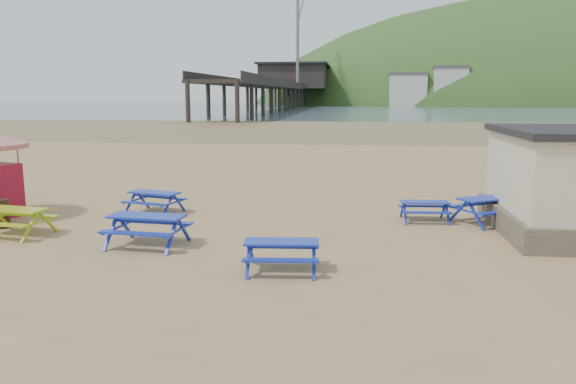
# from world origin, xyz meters

# --- Properties ---
(ground) EXTENTS (400.00, 400.00, 0.00)m
(ground) POSITION_xyz_m (0.00, 0.00, 0.00)
(ground) COLOR tan
(ground) RESTS_ON ground
(wet_sand) EXTENTS (400.00, 400.00, 0.00)m
(wet_sand) POSITION_xyz_m (0.00, 55.00, 0.00)
(wet_sand) COLOR olive
(wet_sand) RESTS_ON ground
(sea) EXTENTS (400.00, 400.00, 0.00)m
(sea) POSITION_xyz_m (0.00, 170.00, 0.01)
(sea) COLOR #42525E
(sea) RESTS_ON ground
(picnic_table_blue_a) EXTENTS (2.12, 1.88, 0.75)m
(picnic_table_blue_a) POSITION_xyz_m (-4.51, 2.41, 0.38)
(picnic_table_blue_a) COLOR #123AA7
(picnic_table_blue_a) RESTS_ON ground
(picnic_table_blue_b) EXTENTS (1.65, 1.36, 0.66)m
(picnic_table_blue_b) POSITION_xyz_m (4.77, 2.16, 0.33)
(picnic_table_blue_b) COLOR #123AA7
(picnic_table_blue_b) RESTS_ON ground
(picnic_table_blue_c) EXTENTS (2.57, 2.44, 0.85)m
(picnic_table_blue_c) POSITION_xyz_m (6.77, 2.10, 0.42)
(picnic_table_blue_c) COLOR #123AA7
(picnic_table_blue_c) RESTS_ON ground
(picnic_table_blue_d) EXTENTS (2.22, 1.86, 0.86)m
(picnic_table_blue_d) POSITION_xyz_m (-3.21, -1.82, 0.43)
(picnic_table_blue_d) COLOR #123AA7
(picnic_table_blue_d) RESTS_ON ground
(picnic_table_blue_e) EXTENTS (1.85, 1.53, 0.73)m
(picnic_table_blue_e) POSITION_xyz_m (0.75, -3.63, 0.37)
(picnic_table_blue_e) COLOR #123AA7
(picnic_table_blue_e) RESTS_ON ground
(picnic_table_yellow) EXTENTS (2.16, 1.85, 0.81)m
(picnic_table_yellow) POSITION_xyz_m (-7.52, -1.14, 0.41)
(picnic_table_yellow) COLOR #AAB80F
(picnic_table_yellow) RESTS_ON ground
(litter_bin) EXTENTS (0.61, 0.61, 0.90)m
(litter_bin) POSITION_xyz_m (-8.56, -0.26, 0.46)
(litter_bin) COLOR #3E2217
(litter_bin) RESTS_ON ground
(pier) EXTENTS (24.00, 220.00, 39.29)m
(pier) POSITION_xyz_m (-17.99, 178.23, 5.46)
(pier) COLOR black
(pier) RESTS_ON ground
(headland_town) EXTENTS (264.00, 144.00, 108.00)m
(headland_town) POSITION_xyz_m (90.00, 229.68, -9.91)
(headland_town) COLOR #2D4C1E
(headland_town) RESTS_ON ground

